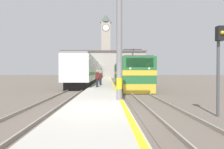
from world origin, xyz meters
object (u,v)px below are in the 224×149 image
passenger_train (92,71)px  catenary_mast (120,36)px  second_waiting_passenger (100,78)px  locomotive_train (128,73)px  person_on_platform (97,78)px  signal_post (219,56)px  clock_tower (106,44)px

passenger_train → catenary_mast: size_ratio=5.78×
second_waiting_passenger → locomotive_train: bearing=33.9°
person_on_platform → signal_post: 12.33m
catenary_mast → signal_post: size_ratio=1.90×
passenger_train → catenary_mast: bearing=-82.0°
person_on_platform → signal_post: bearing=-62.0°
locomotive_train → clock_tower: (-3.35, 45.28, 11.23)m
person_on_platform → second_waiting_passenger: person_on_platform is taller
person_on_platform → second_waiting_passenger: size_ratio=1.10×
passenger_train → person_on_platform: bearing=-83.7°
clock_tower → catenary_mast: bearing=-88.7°
locomotive_train → passenger_train: (-5.97, 14.71, 0.36)m
passenger_train → signal_post: (7.95, -30.58, 0.43)m
locomotive_train → passenger_train: 15.88m
catenary_mast → clock_tower: bearing=91.3°
passenger_train → signal_post: size_ratio=10.99×
passenger_train → catenary_mast: 28.55m
second_waiting_passenger → person_on_platform: bearing=-95.1°
passenger_train → second_waiting_passenger: size_ratio=26.56×
passenger_train → clock_tower: 32.55m
second_waiting_passenger → clock_tower: clock_tower is taller
locomotive_train → catenary_mast: catenary_mast is taller
catenary_mast → second_waiting_passenger: 11.56m
person_on_platform → catenary_mast: bearing=-78.2°
person_on_platform → second_waiting_passenger: bearing=84.9°
locomotive_train → signal_post: 16.01m
catenary_mast → person_on_platform: catenary_mast is taller
person_on_platform → clock_tower: (0.44, 50.33, 11.71)m
locomotive_train → person_on_platform: bearing=-126.9°
passenger_train → second_waiting_passenger: 17.29m
person_on_platform → clock_tower: bearing=89.5°
locomotive_train → clock_tower: clock_tower is taller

